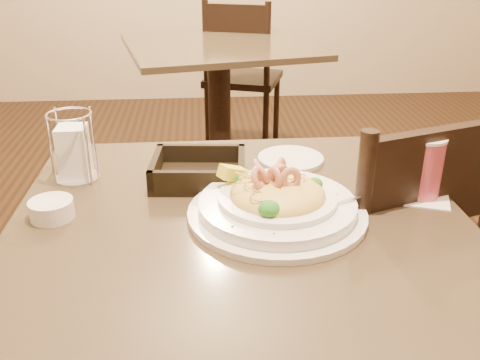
{
  "coord_description": "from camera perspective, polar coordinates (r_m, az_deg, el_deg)",
  "views": [
    {
      "loc": [
        -0.07,
        -0.9,
        1.27
      ],
      "look_at": [
        0.0,
        0.02,
        0.84
      ],
      "focal_mm": 40.0,
      "sensor_mm": 36.0,
      "label": 1
    }
  ],
  "objects": [
    {
      "name": "butter_ramekin",
      "position": [
        1.11,
        -19.46,
        -2.96
      ],
      "size": [
        0.1,
        0.1,
        0.04
      ],
      "primitive_type": "cylinder",
      "rotation": [
        0.0,
        0.0,
        -0.19
      ],
      "color": "white",
      "rests_on": "main_table"
    },
    {
      "name": "background_table",
      "position": [
        2.86,
        -2.23,
        9.67
      ],
      "size": [
        1.07,
        1.07,
        0.76
      ],
      "rotation": [
        0.0,
        0.0,
        0.22
      ],
      "color": "black",
      "rests_on": "ground"
    },
    {
      "name": "pasta_bowl",
      "position": [
        1.05,
        3.94,
        -2.3
      ],
      "size": [
        0.39,
        0.35,
        0.11
      ],
      "rotation": [
        0.0,
        0.0,
        0.27
      ],
      "color": "white",
      "rests_on": "main_table"
    },
    {
      "name": "drink_glass",
      "position": [
        1.17,
        19.04,
        1.26
      ],
      "size": [
        0.15,
        0.15,
        0.13
      ],
      "rotation": [
        0.0,
        0.0,
        -0.35
      ],
      "color": "white",
      "rests_on": "main_table"
    },
    {
      "name": "main_table",
      "position": [
        1.18,
        0.08,
        -14.72
      ],
      "size": [
        0.9,
        0.9,
        0.76
      ],
      "color": "black",
      "rests_on": "ground"
    },
    {
      "name": "dining_chair_near",
      "position": [
        1.42,
        14.84,
        -8.9
      ],
      "size": [
        0.53,
        0.53,
        0.93
      ],
      "rotation": [
        0.0,
        0.0,
        3.47
      ],
      "color": "black",
      "rests_on": "ground"
    },
    {
      "name": "napkin_caddy",
      "position": [
        1.25,
        -17.3,
        2.97
      ],
      "size": [
        0.1,
        0.1,
        0.16
      ],
      "rotation": [
        0.0,
        0.0,
        -0.38
      ],
      "color": "silver",
      "rests_on": "main_table"
    },
    {
      "name": "dining_chair_far",
      "position": [
        3.29,
        0.17,
        11.35
      ],
      "size": [
        0.53,
        0.53,
        0.93
      ],
      "rotation": [
        0.0,
        0.0,
        2.82
      ],
      "color": "black",
      "rests_on": "ground"
    },
    {
      "name": "side_plate",
      "position": [
        1.32,
        5.42,
        2.27
      ],
      "size": [
        0.17,
        0.17,
        0.01
      ],
      "primitive_type": "cylinder",
      "rotation": [
        0.0,
        0.0,
        0.04
      ],
      "color": "white",
      "rests_on": "main_table"
    },
    {
      "name": "bread_basket",
      "position": [
        1.2,
        -4.41,
        0.81
      ],
      "size": [
        0.22,
        0.19,
        0.06
      ],
      "rotation": [
        0.0,
        0.0,
        -0.08
      ],
      "color": "black",
      "rests_on": "main_table"
    }
  ]
}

